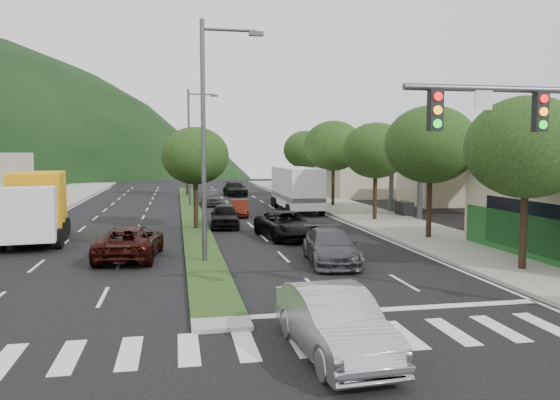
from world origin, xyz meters
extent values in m
plane|color=black|center=(0.00, 0.00, 0.00)|extent=(160.00, 160.00, 0.00)
cube|color=gray|center=(12.50, 25.00, 0.07)|extent=(5.00, 90.00, 0.15)
cube|color=#1F3B15|center=(0.00, 28.00, 0.06)|extent=(1.60, 56.00, 0.12)
cube|color=silver|center=(0.00, -2.00, 0.01)|extent=(19.00, 2.20, 0.01)
cylinder|color=#47494C|center=(7.60, -1.50, 6.30)|extent=(6.00, 0.18, 0.18)
cube|color=black|center=(8.40, -1.65, 5.70)|extent=(0.35, 0.25, 1.05)
cube|color=black|center=(5.40, -1.65, 5.70)|extent=(0.35, 0.25, 1.05)
cube|color=silver|center=(19.00, 22.00, 5.00)|extent=(12.00, 8.00, 0.50)
cube|color=yellow|center=(19.00, 22.00, 4.65)|extent=(12.20, 8.20, 0.50)
cylinder|color=#47494C|center=(15.00, 19.50, 2.30)|extent=(0.36, 0.36, 4.60)
cylinder|color=#47494C|center=(23.00, 19.50, 2.30)|extent=(0.36, 0.36, 4.60)
cylinder|color=#47494C|center=(15.00, 24.50, 2.30)|extent=(0.36, 0.36, 4.60)
cylinder|color=#47494C|center=(23.00, 24.50, 2.30)|extent=(0.36, 0.36, 4.60)
cube|color=black|center=(15.00, 22.00, 0.55)|extent=(0.80, 1.60, 1.10)
cube|color=black|center=(23.00, 22.00, 0.55)|extent=(0.80, 1.60, 1.10)
cube|color=#B6B090|center=(19.50, 44.00, 2.60)|extent=(10.00, 16.00, 5.20)
cylinder|color=black|center=(12.00, 4.00, 1.97)|extent=(0.28, 0.28, 3.64)
ellipsoid|color=black|center=(12.00, 4.00, 4.83)|extent=(4.60, 4.60, 3.91)
cylinder|color=black|center=(12.00, 12.00, 2.05)|extent=(0.28, 0.28, 3.81)
ellipsoid|color=black|center=(12.00, 12.00, 5.05)|extent=(4.80, 4.80, 4.08)
cylinder|color=black|center=(12.00, 20.00, 1.94)|extent=(0.28, 0.28, 3.58)
ellipsoid|color=black|center=(12.00, 20.00, 4.76)|extent=(4.40, 4.40, 3.74)
cylinder|color=black|center=(12.00, 30.00, 2.11)|extent=(0.28, 0.28, 3.92)
ellipsoid|color=black|center=(12.00, 30.00, 5.19)|extent=(5.00, 5.00, 4.25)
cylinder|color=black|center=(12.00, 40.00, 2.00)|extent=(0.28, 0.28, 3.70)
ellipsoid|color=black|center=(12.00, 40.00, 4.90)|extent=(4.60, 4.60, 3.91)
cylinder|color=black|center=(0.00, 18.00, 1.80)|extent=(0.28, 0.28, 3.36)
ellipsoid|color=black|center=(0.00, 18.00, 4.44)|extent=(4.00, 4.00, 3.40)
cylinder|color=black|center=(0.00, 44.00, 2.02)|extent=(0.28, 0.28, 3.81)
ellipsoid|color=black|center=(0.00, 44.00, 5.02)|extent=(4.80, 4.80, 4.08)
cylinder|color=#47494C|center=(0.00, 8.00, 5.00)|extent=(0.20, 0.20, 10.00)
cylinder|color=#47494C|center=(1.10, 8.00, 9.60)|extent=(2.20, 0.12, 0.12)
cube|color=#47494C|center=(2.20, 8.00, 9.50)|extent=(0.60, 0.25, 0.18)
cylinder|color=#47494C|center=(0.00, 33.00, 5.00)|extent=(0.20, 0.20, 10.00)
cylinder|color=#47494C|center=(1.10, 33.00, 9.60)|extent=(2.20, 0.12, 0.12)
cube|color=#47494C|center=(2.20, 33.00, 9.50)|extent=(0.60, 0.25, 0.18)
imported|color=#A9ACB1|center=(2.37, -3.00, 0.77)|extent=(1.94, 4.75, 1.53)
imported|color=black|center=(-3.15, 9.65, 0.73)|extent=(2.92, 5.48, 1.47)
imported|color=black|center=(1.78, 18.84, 0.73)|extent=(2.04, 4.42, 1.47)
imported|color=#46474B|center=(5.18, 7.04, 0.70)|extent=(2.47, 5.03, 1.41)
imported|color=#49160C|center=(3.36, 24.53, 0.60)|extent=(1.64, 3.74, 1.20)
imported|color=black|center=(4.67, 13.84, 0.73)|extent=(3.08, 5.52, 1.46)
imported|color=#4A494E|center=(1.87, 33.09, 0.74)|extent=(1.81, 4.37, 1.48)
imported|color=black|center=(5.03, 43.30, 0.73)|extent=(2.42, 5.19, 1.47)
cube|color=silver|center=(-7.92, 12.19, 1.76)|extent=(2.60, 2.03, 2.53)
cube|color=orange|center=(-8.40, 16.24, 1.87)|extent=(3.06, 4.89, 3.41)
cube|color=black|center=(-8.29, 15.36, 0.50)|extent=(2.94, 6.60, 0.33)
cylinder|color=black|center=(-6.71, 12.80, 0.50)|extent=(0.45, 1.02, 0.99)
cylinder|color=black|center=(-9.23, 12.50, 0.50)|extent=(0.45, 1.02, 0.99)
cylinder|color=black|center=(-7.00, 15.19, 0.50)|extent=(0.45, 1.02, 0.99)
cylinder|color=black|center=(-9.51, 14.89, 0.50)|extent=(0.45, 1.02, 0.99)
cylinder|color=black|center=(-7.26, 17.35, 0.50)|extent=(0.45, 1.02, 0.99)
cylinder|color=black|center=(-9.77, 17.05, 0.50)|extent=(0.45, 1.02, 0.99)
cube|color=silver|center=(8.20, 27.31, 1.94)|extent=(2.59, 8.98, 2.98)
cube|color=slate|center=(8.20, 27.31, 1.19)|extent=(2.65, 8.98, 0.35)
cylinder|color=black|center=(7.00, 30.91, 0.45)|extent=(0.36, 0.90, 0.90)
cylinder|color=black|center=(9.49, 30.88, 0.45)|extent=(0.36, 0.90, 0.90)
cylinder|color=black|center=(6.99, 29.83, 0.45)|extent=(0.36, 0.90, 0.90)
cylinder|color=black|center=(9.47, 29.80, 0.45)|extent=(0.36, 0.90, 0.90)
cylinder|color=black|center=(6.92, 24.10, 0.45)|extent=(0.36, 0.90, 0.90)
cylinder|color=black|center=(9.41, 24.07, 0.45)|extent=(0.36, 0.90, 0.90)
camera|label=1|loc=(-1.12, -14.71, 4.63)|focal=35.00mm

